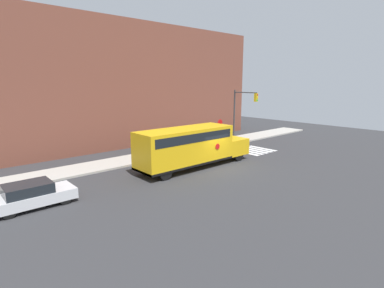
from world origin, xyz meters
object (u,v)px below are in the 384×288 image
(school_bus, at_px, (190,145))
(stop_sign, at_px, (220,129))
(parked_car, at_px, (32,195))
(traffic_light, at_px, (241,110))

(school_bus, xyz_separation_m, stop_sign, (7.60, 4.09, 0.06))
(parked_car, height_order, traffic_light, traffic_light)
(stop_sign, bearing_deg, school_bus, -151.74)
(stop_sign, distance_m, traffic_light, 2.92)
(school_bus, xyz_separation_m, parked_car, (-11.16, -0.04, -1.11))
(school_bus, xyz_separation_m, traffic_light, (9.41, 2.86, 2.00))
(stop_sign, bearing_deg, traffic_light, -34.26)
(school_bus, bearing_deg, parked_car, -179.79)
(traffic_light, bearing_deg, parked_car, -171.98)
(school_bus, distance_m, parked_car, 11.21)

